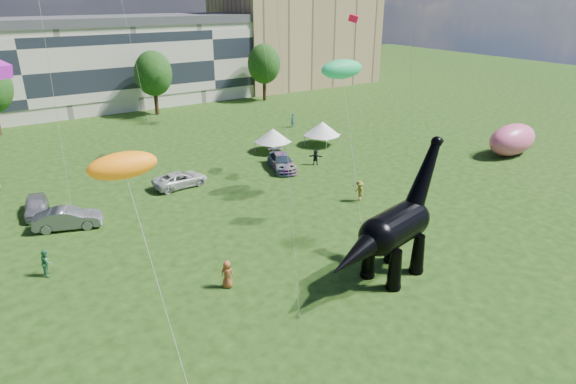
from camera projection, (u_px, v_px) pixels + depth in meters
ground at (356, 338)px, 24.47m from camera, size 220.00×220.00×0.00m
terrace_row at (18, 73)px, 66.04m from camera, size 78.00×11.00×12.00m
apartment_block at (295, 23)px, 90.72m from camera, size 28.00×18.00×22.00m
tree_mid_right at (153, 70)px, 67.07m from camera, size 5.20×5.20×9.44m
tree_far_right at (264, 61)px, 76.17m from camera, size 5.20×5.20×9.44m
dinosaur_sculpture at (392, 231)px, 28.49m from camera, size 10.34×3.83×8.43m
car_silver at (36, 206)px, 37.83m from camera, size 2.28×4.46×1.45m
car_grey at (68, 218)px, 35.58m from camera, size 5.04×3.06×1.57m
car_white at (180, 179)px, 43.31m from camera, size 5.07×2.66×1.36m
car_dark at (282, 162)px, 47.62m from camera, size 3.58×5.57×1.50m
gazebo_near at (273, 135)px, 52.48m from camera, size 4.58×4.58×2.61m
gazebo_far at (322, 129)px, 54.73m from camera, size 5.12×5.12×2.75m
inflatable_pink at (512, 140)px, 51.50m from camera, size 6.84×3.58×3.36m
visitors at (183, 225)px, 34.35m from camera, size 51.53×44.17×1.88m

